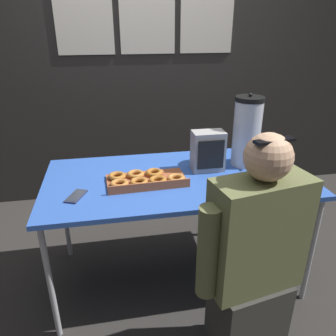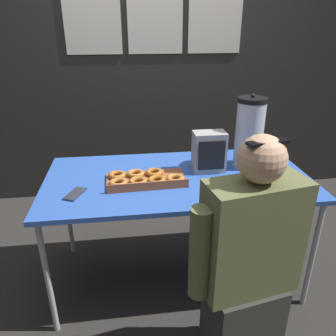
# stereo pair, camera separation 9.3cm
# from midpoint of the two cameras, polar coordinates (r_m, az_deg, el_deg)

# --- Properties ---
(ground_plane) EXTENTS (12.00, 12.00, 0.00)m
(ground_plane) POSITION_cam_midpoint_polar(r_m,az_deg,el_deg) (2.43, 2.58, -17.98)
(ground_plane) COLOR #2D2B28
(back_wall) EXTENTS (6.00, 0.11, 2.71)m
(back_wall) POSITION_cam_midpoint_polar(r_m,az_deg,el_deg) (3.16, -1.37, 19.08)
(back_wall) COLOR #282623
(back_wall) RESTS_ON ground
(folding_table) EXTENTS (1.60, 0.81, 0.76)m
(folding_table) POSITION_cam_midpoint_polar(r_m,az_deg,el_deg) (2.02, 2.96, -2.60)
(folding_table) COLOR #2D56B2
(folding_table) RESTS_ON ground
(donut_box) EXTENTS (0.48, 0.26, 0.05)m
(donut_box) POSITION_cam_midpoint_polar(r_m,az_deg,el_deg) (1.93, -2.79, -1.93)
(donut_box) COLOR brown
(donut_box) RESTS_ON folding_table
(coffee_urn) EXTENTS (0.18, 0.20, 0.47)m
(coffee_urn) POSITION_cam_midpoint_polar(r_m,az_deg,el_deg) (2.15, 15.18, 5.92)
(coffee_urn) COLOR silver
(coffee_urn) RESTS_ON folding_table
(cell_phone) EXTENTS (0.12, 0.16, 0.01)m
(cell_phone) POSITION_cam_midpoint_polar(r_m,az_deg,el_deg) (1.85, -14.49, -4.39)
(cell_phone) COLOR #2D334C
(cell_phone) RESTS_ON folding_table
(space_heater) EXTENTS (0.20, 0.13, 0.25)m
(space_heater) POSITION_cam_midpoint_polar(r_m,az_deg,el_deg) (2.06, 8.44, 2.80)
(space_heater) COLOR #9E9E9E
(space_heater) RESTS_ON folding_table
(person_seated) EXTENTS (0.59, 0.30, 1.23)m
(person_seated) POSITION_cam_midpoint_polar(r_m,az_deg,el_deg) (1.65, 15.43, -16.41)
(person_seated) COLOR #33332D
(person_seated) RESTS_ON ground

